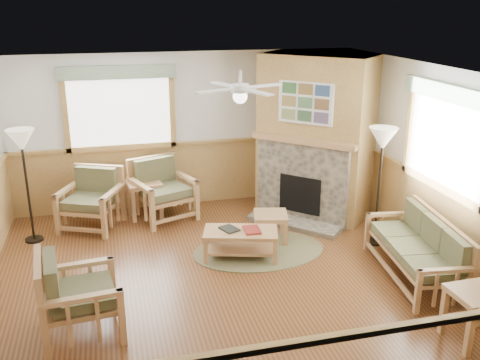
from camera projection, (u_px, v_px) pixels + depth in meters
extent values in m
cube|color=brown|center=(224.00, 282.00, 7.01)|extent=(6.00, 6.00, 0.01)
cube|color=white|center=(221.00, 74.00, 6.15)|extent=(6.00, 6.00, 0.01)
cube|color=white|center=(186.00, 130.00, 9.34)|extent=(6.00, 0.02, 2.70)
cube|color=white|center=(312.00, 318.00, 3.83)|extent=(6.00, 0.02, 2.70)
cube|color=white|center=(437.00, 167.00, 7.28)|extent=(0.02, 6.00, 2.70)
cylinder|color=brown|center=(259.00, 250.00, 7.88)|extent=(2.37, 2.37, 0.01)
cube|color=maroon|center=(252.00, 229.00, 7.53)|extent=(0.24, 0.31, 0.03)
cube|color=black|center=(229.00, 228.00, 7.58)|extent=(0.29, 0.33, 0.03)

